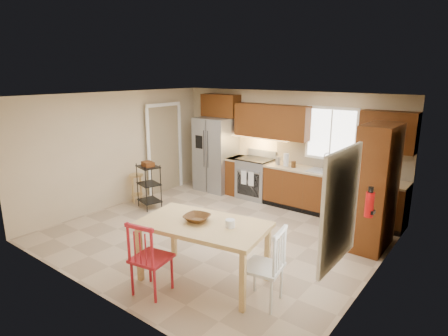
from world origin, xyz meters
TOP-DOWN VIEW (x-y plane):
  - floor at (0.00, 0.00)m, footprint 5.50×5.50m
  - ceiling at (0.00, 0.00)m, footprint 5.50×5.00m
  - wall_back at (0.00, 2.50)m, footprint 5.50×0.02m
  - wall_front at (0.00, -2.50)m, footprint 5.50×0.02m
  - wall_left at (-2.75, 0.00)m, footprint 0.02×5.00m
  - wall_right at (2.75, 0.00)m, footprint 0.02×5.00m
  - refrigerator at (-1.70, 2.12)m, footprint 0.92×0.75m
  - range_stove at (-0.55, 2.19)m, footprint 0.76×0.63m
  - base_cabinet_narrow at (-1.10, 2.20)m, footprint 0.30×0.60m
  - base_cabinet_run at (1.29, 2.20)m, footprint 2.92×0.60m
  - dishwasher at (1.85, 1.91)m, footprint 0.60×0.02m
  - backsplash at (1.29, 2.48)m, footprint 2.92×0.03m
  - upper_over_fridge at (-1.70, 2.33)m, footprint 1.00×0.35m
  - upper_left_block at (-0.25, 2.33)m, footprint 1.80×0.35m
  - upper_right_block at (2.25, 2.33)m, footprint 1.00×0.35m
  - window_back at (1.10, 2.48)m, footprint 1.12×0.04m
  - sink at (1.10, 2.20)m, footprint 0.62×0.46m
  - undercab_glow at (-0.55, 2.30)m, footprint 1.60×0.30m
  - soap_bottle at (1.48, 2.10)m, footprint 0.09×0.09m
  - paper_towel at (0.25, 2.15)m, footprint 0.12×0.12m
  - canister_steel at (0.05, 2.15)m, footprint 0.11×0.11m
  - canister_wood at (0.45, 2.12)m, footprint 0.10×0.10m
  - pantry at (2.43, 1.20)m, footprint 0.50×0.95m
  - fire_extinguisher at (2.63, 0.15)m, footprint 0.12×0.12m
  - window_right at (2.68, -1.15)m, footprint 0.04×1.02m
  - doorway at (-2.67, 1.30)m, footprint 0.04×0.95m
  - dining_table at (0.86, -1.35)m, footprint 1.91×1.28m
  - chair_red at (0.51, -2.00)m, footprint 0.56×0.56m
  - chair_white at (1.81, -1.30)m, footprint 0.56×0.56m
  - table_bowl at (0.75, -1.35)m, footprint 0.41×0.41m
  - table_jar at (1.24, -1.24)m, footprint 0.17×0.17m
  - bar_stool at (-2.50, 0.25)m, footprint 0.43×0.43m
  - utility_cart at (-2.01, 0.18)m, footprint 0.58×0.51m

SIDE VIEW (x-z plane):
  - floor at x=0.00m, z-range 0.00..0.00m
  - bar_stool at x=-2.50m, z-range 0.00..0.66m
  - dining_table at x=0.86m, z-range 0.00..0.86m
  - base_cabinet_narrow at x=-1.10m, z-range 0.00..0.90m
  - base_cabinet_run at x=1.29m, z-range 0.00..0.90m
  - dishwasher at x=1.85m, z-range 0.06..0.84m
  - range_stove at x=-0.55m, z-range 0.00..0.92m
  - utility_cart at x=-2.01m, z-range 0.00..0.98m
  - chair_red at x=0.51m, z-range 0.00..1.03m
  - chair_white at x=1.81m, z-range 0.00..1.03m
  - sink at x=1.10m, z-range 0.78..0.94m
  - table_bowl at x=0.75m, z-range 0.83..0.91m
  - table_jar at x=1.24m, z-range 0.82..0.99m
  - refrigerator at x=-1.70m, z-range 0.00..1.82m
  - canister_wood at x=0.45m, z-range 0.90..1.04m
  - canister_steel at x=0.05m, z-range 0.90..1.08m
  - soap_bottle at x=1.48m, z-range 0.90..1.09m
  - paper_towel at x=0.25m, z-range 0.90..1.18m
  - pantry at x=2.43m, z-range 0.00..2.10m
  - doorway at x=-2.67m, z-range 0.00..2.10m
  - fire_extinguisher at x=2.63m, z-range 0.92..1.28m
  - backsplash at x=1.29m, z-range 0.90..1.45m
  - wall_back at x=0.00m, z-range 0.00..2.50m
  - wall_front at x=0.00m, z-range 0.00..2.50m
  - wall_left at x=-2.75m, z-range 0.00..2.50m
  - wall_right at x=2.75m, z-range 0.00..2.50m
  - undercab_glow at x=-0.55m, z-range 1.43..1.43m
  - window_right at x=2.68m, z-range 0.79..2.11m
  - window_back at x=1.10m, z-range 1.09..2.21m
  - upper_left_block at x=-0.25m, z-range 1.45..2.20m
  - upper_right_block at x=2.25m, z-range 1.45..2.20m
  - upper_over_fridge at x=-1.70m, z-range 1.83..2.38m
  - ceiling at x=0.00m, z-range 2.49..2.51m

